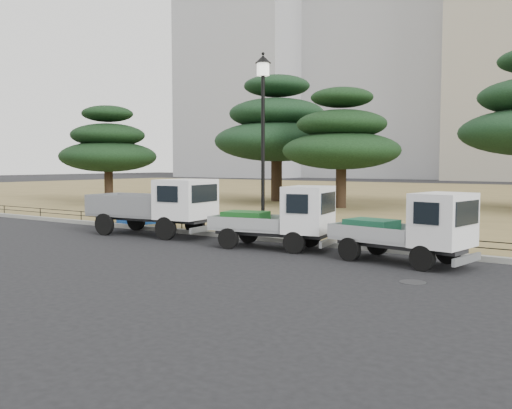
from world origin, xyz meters
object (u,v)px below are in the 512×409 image
Objects in this scene: truck_large at (157,204)px; truck_kei_front at (281,218)px; tarp_pile at (138,214)px; street_lamp at (263,114)px; truck_kei_rear at (410,228)px.

truck_kei_front is at bearing -8.35° from truck_large.
truck_kei_front is 2.34× the size of tarp_pile.
street_lamp reaches higher than truck_kei_front.
truck_large is 9.79m from truck_kei_rear.
tarp_pile is (-6.58, 0.32, -3.81)m from street_lamp.
truck_kei_front is at bearing -175.78° from truck_kei_rear.
street_lamp reaches higher than truck_large.
street_lamp is (-5.95, 1.84, 3.40)m from truck_kei_rear.
truck_kei_rear is 0.62× the size of street_lamp.
truck_kei_front is 4.06m from street_lamp.
tarp_pile is at bearing 179.04° from truck_kei_rear.
truck_kei_front is at bearing -12.42° from tarp_pile.
truck_kei_rear is at bearing -17.18° from street_lamp.
truck_kei_rear is at bearing -14.64° from truck_kei_front.
street_lamp is (-1.68, 1.50, 3.38)m from truck_kei_front.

